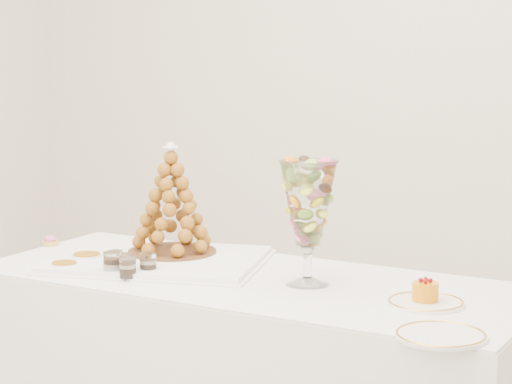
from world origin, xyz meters
The scene contains 15 objects.
buffet_table centered at (0.08, 0.18, 0.34)m, with size 1.78×0.73×0.67m.
lace_tray centered at (-0.28, 0.21, 0.68)m, with size 0.67×0.50×0.02m, color white.
macaron_vase centered at (0.28, 0.19, 0.92)m, with size 0.17×0.17×0.38m.
cake_plate centered at (0.67, 0.14, 0.68)m, with size 0.22×0.22×0.01m, color white.
spare_plate centered at (0.81, -0.14, 0.68)m, with size 0.23×0.23×0.01m, color white.
pink_tart centered at (-0.78, 0.26, 0.69)m, with size 0.06×0.06×0.04m.
verrine_a centered at (-0.34, 0.05, 0.70)m, with size 0.05×0.05×0.07m, color white.
verrine_b centered at (-0.28, 0.02, 0.71)m, with size 0.05×0.05×0.07m, color white.
verrine_c centered at (-0.21, 0.05, 0.71)m, with size 0.05×0.05×0.07m, color white.
verrine_d centered at (-0.30, -0.02, 0.71)m, with size 0.06×0.06×0.08m, color white.
verrine_e centered at (-0.24, -0.03, 0.71)m, with size 0.05×0.05×0.07m, color white.
ramekin_back centered at (-0.49, 0.09, 0.69)m, with size 0.10×0.10×0.03m, color white.
ramekin_front centered at (-0.48, -0.03, 0.68)m, with size 0.09×0.09×0.03m, color white.
croquembouche centered at (-0.28, 0.29, 0.88)m, with size 0.30×0.30×0.37m.
mousse_cake centered at (0.67, 0.15, 0.71)m, with size 0.08×0.08×0.07m.
Camera 1 is at (1.56, -2.47, 1.42)m, focal length 70.00 mm.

